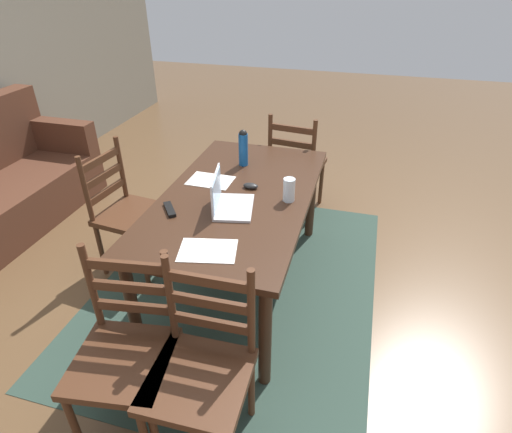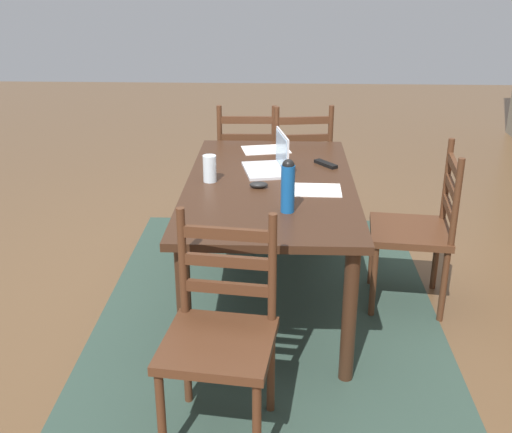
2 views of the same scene
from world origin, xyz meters
name	(u,v)px [view 2 (image 2 of 2)]	position (x,y,z in m)	size (l,w,h in m)	color
ground_plane	(269,298)	(0.00, 0.00, 0.00)	(14.00, 14.00, 0.00)	brown
area_rug	(269,298)	(0.00, 0.00, 0.00)	(2.46, 1.91, 0.01)	#2D4238
dining_table	(270,196)	(0.00, 0.00, 0.65)	(1.68, 0.93, 0.74)	#382114
chair_far_head	(417,230)	(0.00, 0.84, 0.46)	(0.49, 0.49, 0.95)	#4C2B19
chair_left_near	(248,166)	(-1.13, -0.19, 0.46)	(0.45, 0.45, 0.95)	#4C2B19
chair_left_far	(299,167)	(-1.13, 0.19, 0.46)	(0.50, 0.50, 0.95)	#4C2B19
chair_right_near	(220,336)	(1.13, -0.18, 0.46)	(0.49, 0.49, 0.95)	#4C2B19
laptop	(272,162)	(-0.19, 0.01, 0.80)	(0.36, 0.28, 0.23)	silver
water_bottle	(288,185)	(0.44, 0.09, 0.88)	(0.07, 0.07, 0.27)	#145199
drinking_glass	(210,169)	(0.01, -0.33, 0.81)	(0.07, 0.07, 0.15)	silver
computer_mouse	(259,185)	(0.10, -0.06, 0.75)	(0.06, 0.10, 0.03)	black
tv_remote	(326,164)	(-0.31, 0.33, 0.75)	(0.04, 0.17, 0.02)	black
paper_stack_left	(313,190)	(0.13, 0.23, 0.74)	(0.21, 0.30, 0.00)	white
paper_stack_right	(266,150)	(-0.63, -0.04, 0.74)	(0.21, 0.30, 0.00)	white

